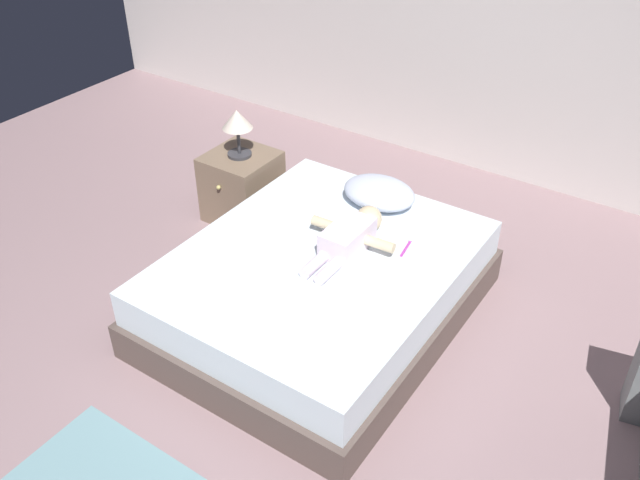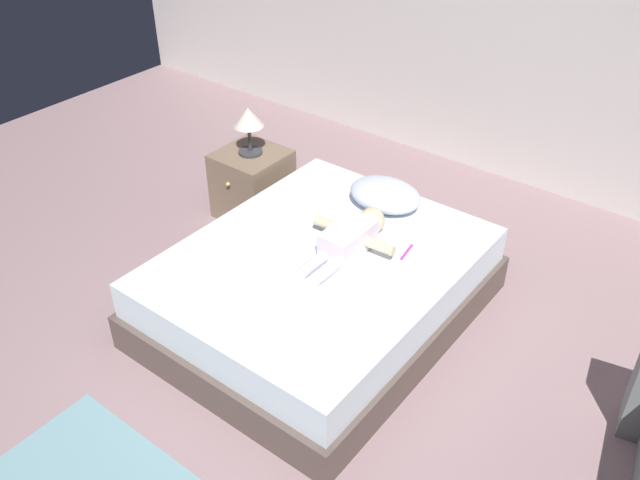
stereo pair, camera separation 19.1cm
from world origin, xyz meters
name	(u,v)px [view 1 (the left image)]	position (x,y,z in m)	size (l,w,h in m)	color
ground_plane	(264,424)	(0.00, 0.00, 0.00)	(8.00, 8.00, 0.00)	gray
wall_behind_bed	(529,1)	(0.00, 3.00, 1.30)	(8.00, 0.12, 2.60)	silver
bed	(320,287)	(-0.22, 0.80, 0.21)	(1.45, 1.79, 0.43)	brown
pillow	(379,192)	(-0.22, 1.44, 0.50)	(0.45, 0.34, 0.15)	silver
baby	(350,236)	(-0.12, 0.96, 0.50)	(0.51, 0.65, 0.15)	white
toothbrush	(407,247)	(0.14, 1.12, 0.44)	(0.04, 0.17, 0.02)	#B136A4
nightstand	(242,186)	(-1.25, 1.38, 0.24)	(0.43, 0.46, 0.48)	#7E6751
lamp	(237,123)	(-1.25, 1.38, 0.71)	(0.20, 0.20, 0.33)	#333338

